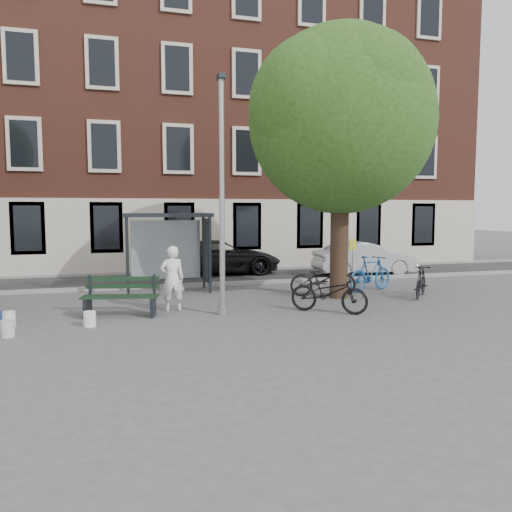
{
  "coord_description": "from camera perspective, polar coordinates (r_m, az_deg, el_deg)",
  "views": [
    {
      "loc": [
        -2.63,
        -12.58,
        2.74
      ],
      "look_at": [
        1.25,
        1.23,
        1.4
      ],
      "focal_mm": 35.0,
      "sensor_mm": 36.0,
      "label": 1
    }
  ],
  "objects": [
    {
      "name": "ground",
      "position": [
        13.14,
        -3.83,
        -6.71
      ],
      "size": [
        90.0,
        90.0,
        0.0
      ],
      "primitive_type": "plane",
      "color": "#4C4C4F",
      "rests_on": "ground"
    },
    {
      "name": "road",
      "position": [
        19.94,
        -7.98,
        -2.6
      ],
      "size": [
        40.0,
        4.0,
        0.01
      ],
      "primitive_type": "cube",
      "color": "#28282B",
      "rests_on": "ground"
    },
    {
      "name": "curb_near",
      "position": [
        17.98,
        -7.12,
        -3.28
      ],
      "size": [
        40.0,
        0.25,
        0.12
      ],
      "primitive_type": "cube",
      "color": "gray",
      "rests_on": "ground"
    },
    {
      "name": "curb_far",
      "position": [
        21.9,
        -8.69,
        -1.76
      ],
      "size": [
        40.0,
        0.25,
        0.12
      ],
      "primitive_type": "cube",
      "color": "gray",
      "rests_on": "ground"
    },
    {
      "name": "building_row",
      "position": [
        26.07,
        -10.03,
        14.66
      ],
      "size": [
        30.0,
        8.0,
        14.0
      ],
      "primitive_type": "cube",
      "color": "brown",
      "rests_on": "ground"
    },
    {
      "name": "lamppost",
      "position": [
        12.85,
        -3.91,
        5.52
      ],
      "size": [
        0.28,
        0.35,
        6.11
      ],
      "color": "#9EA0A3",
      "rests_on": "ground"
    },
    {
      "name": "tree_right",
      "position": [
        15.73,
        9.95,
        15.79
      ],
      "size": [
        5.76,
        5.6,
        8.2
      ],
      "color": "black",
      "rests_on": "ground"
    },
    {
      "name": "bus_shelter",
      "position": [
        16.83,
        -8.79,
        2.47
      ],
      "size": [
        2.85,
        1.45,
        2.62
      ],
      "color": "#1E2328",
      "rests_on": "ground"
    },
    {
      "name": "painter",
      "position": [
        13.64,
        -9.54,
        -2.56
      ],
      "size": [
        0.66,
        0.44,
        1.77
      ],
      "primitive_type": "imported",
      "rotation": [
        0.0,
        0.0,
        3.17
      ],
      "color": "white",
      "rests_on": "ground"
    },
    {
      "name": "bench",
      "position": [
        13.33,
        -15.2,
        -4.71
      ],
      "size": [
        2.01,
        1.0,
        0.99
      ],
      "rotation": [
        0.0,
        0.0,
        -0.2
      ],
      "color": "#1E2328",
      "rests_on": "ground"
    },
    {
      "name": "bike_a",
      "position": [
        15.95,
        7.68,
        -2.6
      ],
      "size": [
        2.21,
        1.16,
        1.1
      ],
      "primitive_type": "imported",
      "rotation": [
        0.0,
        0.0,
        1.36
      ],
      "color": "black",
      "rests_on": "ground"
    },
    {
      "name": "bike_b",
      "position": [
        17.19,
        12.96,
        -1.94
      ],
      "size": [
        2.07,
        1.25,
        1.2
      ],
      "primitive_type": "imported",
      "rotation": [
        0.0,
        0.0,
        1.94
      ],
      "color": "#1B5195",
      "rests_on": "ground"
    },
    {
      "name": "bike_c",
      "position": [
        13.42,
        8.33,
        -4.11
      ],
      "size": [
        2.09,
        1.87,
        1.1
      ],
      "primitive_type": "imported",
      "rotation": [
        0.0,
        0.0,
        0.9
      ],
      "color": "black",
      "rests_on": "ground"
    },
    {
      "name": "bike_d",
      "position": [
        16.4,
        18.33,
        -2.81
      ],
      "size": [
        1.46,
        1.52,
        0.99
      ],
      "primitive_type": "imported",
      "rotation": [
        0.0,
        0.0,
        2.39
      ],
      "color": "black",
      "rests_on": "ground"
    },
    {
      "name": "car_dark",
      "position": [
        21.31,
        -4.17,
        -0.12
      ],
      "size": [
        5.21,
        2.43,
        1.44
      ],
      "primitive_type": "imported",
      "rotation": [
        0.0,
        0.0,
        1.56
      ],
      "color": "black",
      "rests_on": "ground"
    },
    {
      "name": "car_silver",
      "position": [
        21.33,
        12.31,
        -0.29
      ],
      "size": [
        4.3,
        1.7,
        1.39
      ],
      "primitive_type": "imported",
      "rotation": [
        0.0,
        0.0,
        1.52
      ],
      "color": "#B0B4B8",
      "rests_on": "ground"
    },
    {
      "name": "bucket_a",
      "position": [
        13.12,
        -26.37,
        -6.47
      ],
      "size": [
        0.36,
        0.36,
        0.36
      ],
      "primitive_type": "cylinder",
      "rotation": [
        0.0,
        0.0,
        0.34
      ],
      "color": "white",
      "rests_on": "ground"
    },
    {
      "name": "bucket_b",
      "position": [
        12.08,
        -26.51,
        -7.46
      ],
      "size": [
        0.36,
        0.36,
        0.36
      ],
      "primitive_type": "cylinder",
      "rotation": [
        0.0,
        0.0,
        0.36
      ],
      "color": "silver",
      "rests_on": "ground"
    },
    {
      "name": "bucket_c",
      "position": [
        12.41,
        -18.47,
        -6.84
      ],
      "size": [
        0.35,
        0.35,
        0.36
      ],
      "primitive_type": "cylinder",
      "rotation": [
        0.0,
        0.0,
        -0.28
      ],
      "color": "white",
      "rests_on": "ground"
    },
    {
      "name": "notice_sign",
      "position": [
        17.65,
        10.98,
        0.25
      ],
      "size": [
        0.29,
        0.12,
        1.71
      ],
      "rotation": [
        0.0,
        0.0,
        0.31
      ],
      "color": "#9EA0A3",
      "rests_on": "ground"
    }
  ]
}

